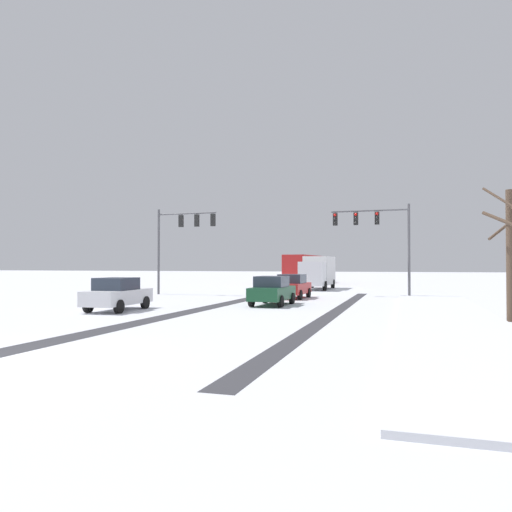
{
  "coord_description": "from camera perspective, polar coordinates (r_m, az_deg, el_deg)",
  "views": [
    {
      "loc": [
        8.87,
        -9.19,
        2.24
      ],
      "look_at": [
        0.0,
        19.42,
        2.8
      ],
      "focal_mm": 33.73,
      "sensor_mm": 36.0,
      "label": 1
    }
  ],
  "objects": [
    {
      "name": "car_red_lead",
      "position": [
        32.38,
        4.34,
        -3.59
      ],
      "size": [
        1.91,
        4.14,
        1.62
      ],
      "color": "red",
      "rests_on": "ground"
    },
    {
      "name": "ground_plane",
      "position": [
        12.97,
        -26.85,
        -10.91
      ],
      "size": [
        300.0,
        300.0,
        0.0
      ],
      "primitive_type": "plane",
      "color": "silver"
    },
    {
      "name": "car_white_third",
      "position": [
        24.57,
        -16.1,
        -4.35
      ],
      "size": [
        1.98,
        4.18,
        1.62
      ],
      "color": "silver",
      "rests_on": "ground"
    },
    {
      "name": "traffic_signal_near_right",
      "position": [
        35.05,
        14.16,
        3.1
      ],
      "size": [
        5.45,
        0.39,
        6.5
      ],
      "color": "#56565B",
      "rests_on": "ground"
    },
    {
      "name": "sidewalk_kerb_right",
      "position": [
        21.85,
        21.73,
        -6.72
      ],
      "size": [
        4.0,
        30.51,
        0.12
      ],
      "primitive_type": "cube",
      "color": "white",
      "rests_on": "ground"
    },
    {
      "name": "wheel_track_right_lane",
      "position": [
        25.18,
        -5.96,
        -6.16
      ],
      "size": [
        1.07,
        30.51,
        0.01
      ],
      "primitive_type": "cube",
      "color": "#38383D",
      "rests_on": "ground"
    },
    {
      "name": "bus_oncoming",
      "position": [
        57.88,
        5.82,
        -1.31
      ],
      "size": [
        3.05,
        11.1,
        3.38
      ],
      "color": "#B21E1E",
      "rests_on": "ground"
    },
    {
      "name": "traffic_signal_near_left",
      "position": [
        36.71,
        -8.87,
        2.87
      ],
      "size": [
        4.88,
        0.47,
        6.5
      ],
      "color": "#56565B",
      "rests_on": "ground"
    },
    {
      "name": "car_dark_green_second",
      "position": [
        26.79,
        1.94,
        -4.12
      ],
      "size": [
        1.87,
        4.12,
        1.62
      ],
      "color": "#194C2D",
      "rests_on": "ground"
    },
    {
      "name": "box_truck_delivery",
      "position": [
        44.69,
        7.37,
        -1.84
      ],
      "size": [
        2.34,
        7.41,
        3.02
      ],
      "color": "silver",
      "rests_on": "ground"
    },
    {
      "name": "bare_tree_sidewalk_near",
      "position": [
        21.47,
        27.91,
        0.76
      ],
      "size": [
        2.04,
        1.86,
        5.35
      ],
      "color": "brown",
      "rests_on": "ground"
    },
    {
      "name": "wheel_track_left_lane",
      "position": [
        23.38,
        9.45,
        -6.55
      ],
      "size": [
        0.7,
        30.51,
        0.01
      ],
      "primitive_type": "cube",
      "color": "#38383D",
      "rests_on": "ground"
    }
  ]
}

